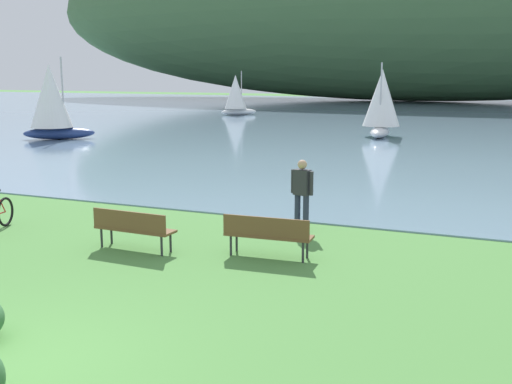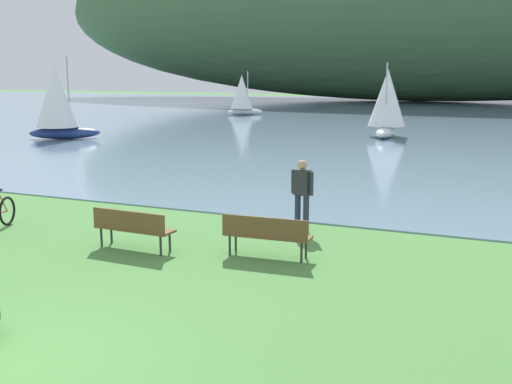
% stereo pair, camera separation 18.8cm
% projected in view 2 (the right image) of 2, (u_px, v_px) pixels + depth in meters
% --- Properties ---
extents(bay_water, '(180.00, 80.00, 0.04)m').
position_uv_depth(bay_water, '(448.00, 117.00, 52.03)').
color(bay_water, '#7A99B2').
rests_on(bay_water, ground).
extents(park_bench_near_camera, '(1.82, 0.55, 0.88)m').
position_uv_depth(park_bench_near_camera, '(132.00, 226.00, 13.08)').
color(park_bench_near_camera, brown).
rests_on(park_bench_near_camera, ground).
extents(park_bench_further_along, '(1.83, 0.59, 0.88)m').
position_uv_depth(park_bench_further_along, '(266.00, 233.00, 12.52)').
color(park_bench_further_along, brown).
rests_on(park_bench_further_along, ground).
extents(person_at_shoreline, '(0.59, 0.31, 1.71)m').
position_uv_depth(person_at_shoreline, '(302.00, 191.00, 14.54)').
color(person_at_shoreline, '#282D47').
rests_on(person_at_shoreline, ground).
extents(sailboat_nearest_to_shore, '(3.80, 3.31, 4.53)m').
position_uv_depth(sailboat_nearest_to_shore, '(57.00, 101.00, 34.42)').
color(sailboat_nearest_to_shore, navy).
rests_on(sailboat_nearest_to_shore, bay_water).
extents(sailboat_mid_bay, '(3.04, 3.06, 3.81)m').
position_uv_depth(sailboat_mid_bay, '(242.00, 94.00, 54.28)').
color(sailboat_mid_bay, white).
rests_on(sailboat_mid_bay, bay_water).
extents(sailboat_toward_hillside, '(2.32, 3.68, 4.23)m').
position_uv_depth(sailboat_toward_hillside, '(387.00, 102.00, 35.63)').
color(sailboat_toward_hillside, white).
rests_on(sailboat_toward_hillside, bay_water).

